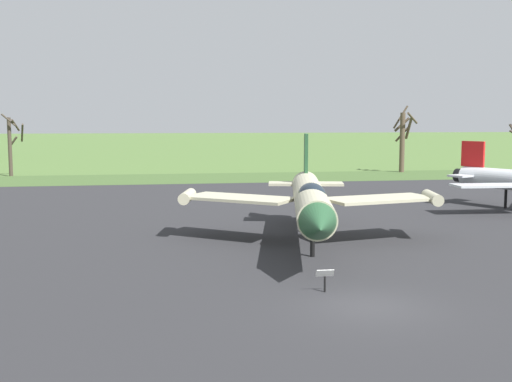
% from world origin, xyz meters
% --- Properties ---
extents(ground_plane, '(600.00, 600.00, 0.00)m').
position_xyz_m(ground_plane, '(0.00, 0.00, 0.00)').
color(ground_plane, '#4C6B33').
extents(asphalt_apron, '(103.58, 52.78, 0.05)m').
position_xyz_m(asphalt_apron, '(0.00, 15.83, 0.03)').
color(asphalt_apron, '#28282B').
rests_on(asphalt_apron, ground).
extents(grass_verge_strip, '(163.58, 12.00, 0.06)m').
position_xyz_m(grass_verge_strip, '(0.00, 48.22, 0.03)').
color(grass_verge_strip, '#3F5A2B').
rests_on(grass_verge_strip, ground).
extents(jet_fighter_front_left, '(13.92, 17.05, 5.50)m').
position_xyz_m(jet_fighter_front_left, '(0.61, 10.54, 2.39)').
color(jet_fighter_front_left, '#B7B293').
rests_on(jet_fighter_front_left, ground).
extents(info_placard_front_left, '(0.66, 0.23, 0.90)m').
position_xyz_m(info_placard_front_left, '(-1.01, 1.92, 0.58)').
color(info_placard_front_left, black).
rests_on(info_placard_front_left, ground).
extents(bare_tree_left_of_center, '(2.44, 2.83, 7.09)m').
position_xyz_m(bare_tree_left_of_center, '(-22.93, 54.44, 3.79)').
color(bare_tree_left_of_center, '#42382D').
rests_on(bare_tree_left_of_center, ground).
extents(bare_tree_center, '(2.75, 3.12, 8.13)m').
position_xyz_m(bare_tree_center, '(22.84, 52.43, 4.22)').
color(bare_tree_center, brown).
rests_on(bare_tree_center, ground).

